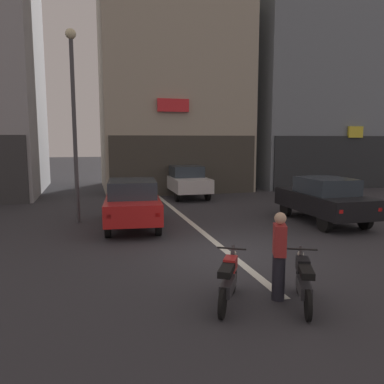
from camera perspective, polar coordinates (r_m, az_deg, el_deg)
The scene contains 11 objects.
ground_plane at distance 10.27m, azimuth 5.60°, elevation -9.15°, with size 120.00×120.00×0.00m, color #333338.
lane_centre_line at distance 15.86m, azimuth -2.09°, elevation -3.04°, with size 0.20×18.00×0.01m, color silver.
building_mid_block at distance 24.84m, azimuth -3.24°, elevation 21.84°, with size 8.35×7.25×18.07m.
building_far_right at distance 27.98m, azimuth 17.31°, elevation 14.07°, with size 9.27×7.30×12.45m.
car_red_crossing_near at distance 13.20m, azimuth -8.85°, elevation -1.45°, with size 2.15×4.25×1.64m.
car_black_parked_kerbside at distance 14.57m, azimuth 19.00°, elevation -0.91°, with size 1.81×4.12×1.64m.
car_white_down_street at distance 19.96m, azimuth -0.89°, elevation 1.76°, with size 1.81×4.12×1.64m.
street_lamp at distance 14.24m, azimuth -17.20°, elevation 11.93°, with size 0.36×0.36×6.72m.
motorcycle_red_row_leftmost at distance 7.17m, azimuth 5.45°, elevation -12.89°, with size 0.90×1.48×0.98m.
motorcycle_black_row_left_mid at distance 7.37m, azimuth 16.28°, elevation -12.60°, with size 0.76×1.56×0.98m.
person_by_motorcycles at distance 7.38m, azimuth 12.84°, elevation -9.19°, with size 0.34×0.42×1.67m.
Camera 1 is at (-3.50, -9.17, 2.99)m, focal length 35.85 mm.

